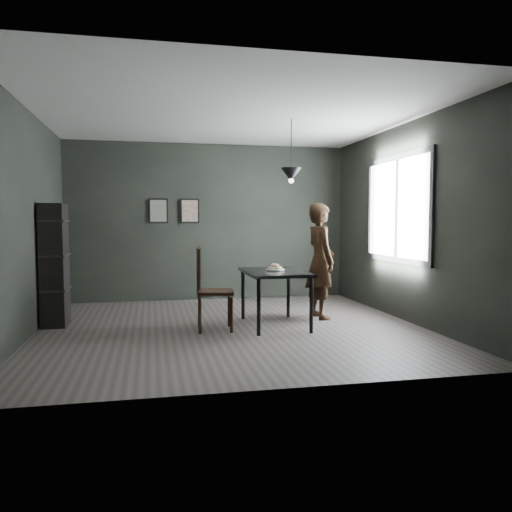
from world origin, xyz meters
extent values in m
plane|color=#393431|center=(0.00, 0.00, 0.00)|extent=(5.00, 5.00, 0.00)
cube|color=black|center=(0.00, 2.50, 1.40)|extent=(5.00, 0.10, 2.80)
cube|color=silver|center=(0.00, 0.00, 2.80)|extent=(5.00, 5.00, 0.02)
cube|color=white|center=(2.48, 0.20, 1.60)|extent=(0.02, 1.80, 1.40)
cube|color=black|center=(2.47, 0.20, 1.60)|extent=(0.04, 1.96, 1.56)
cube|color=black|center=(0.60, 0.00, 0.73)|extent=(0.80, 1.20, 0.04)
cylinder|color=black|center=(0.26, -0.54, 0.35)|extent=(0.05, 0.05, 0.71)
cylinder|color=black|center=(0.94, -0.54, 0.35)|extent=(0.05, 0.05, 0.71)
cylinder|color=black|center=(0.26, 0.54, 0.35)|extent=(0.05, 0.05, 0.71)
cylinder|color=black|center=(0.94, 0.54, 0.35)|extent=(0.05, 0.05, 0.71)
cylinder|color=white|center=(0.61, 0.02, 0.76)|extent=(0.23, 0.23, 0.01)
torus|color=beige|center=(0.65, 0.04, 0.78)|extent=(0.12, 0.12, 0.04)
torus|color=beige|center=(0.59, 0.06, 0.78)|extent=(0.12, 0.12, 0.04)
torus|color=beige|center=(0.56, 0.00, 0.78)|extent=(0.12, 0.12, 0.04)
torus|color=beige|center=(0.63, -0.03, 0.78)|extent=(0.12, 0.12, 0.04)
torus|color=beige|center=(0.61, 0.02, 0.82)|extent=(0.17, 0.17, 0.06)
imported|color=black|center=(1.38, 0.39, 0.84)|extent=(0.45, 0.64, 1.68)
cube|color=black|center=(-0.23, -0.10, 0.50)|extent=(0.50, 0.50, 0.04)
cube|color=black|center=(-0.44, -0.09, 0.82)|extent=(0.08, 0.47, 0.51)
cylinder|color=black|center=(-0.44, -0.29, 0.23)|extent=(0.04, 0.04, 0.45)
cylinder|color=black|center=(-0.05, -0.32, 0.23)|extent=(0.04, 0.04, 0.45)
cylinder|color=black|center=(-0.41, 0.11, 0.23)|extent=(0.04, 0.04, 0.45)
cylinder|color=black|center=(-0.01, 0.08, 0.23)|extent=(0.04, 0.04, 0.45)
cube|color=black|center=(-2.32, 0.65, 0.83)|extent=(0.32, 0.55, 1.65)
cylinder|color=black|center=(0.85, 0.10, 2.42)|extent=(0.01, 0.01, 0.75)
cone|color=black|center=(0.85, 0.10, 2.05)|extent=(0.28, 0.28, 0.18)
sphere|color=#FFE0B2|center=(0.85, 0.10, 1.97)|extent=(0.07, 0.07, 0.07)
cube|color=black|center=(-0.90, 2.47, 1.60)|extent=(0.34, 0.03, 0.44)
cube|color=#415B4C|center=(-0.90, 2.45, 1.60)|extent=(0.28, 0.01, 0.38)
cube|color=black|center=(-0.35, 2.47, 1.60)|extent=(0.34, 0.03, 0.44)
cube|color=brown|center=(-0.35, 2.45, 1.60)|extent=(0.28, 0.01, 0.38)
camera|label=1|loc=(-1.03, -6.50, 1.42)|focal=35.00mm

